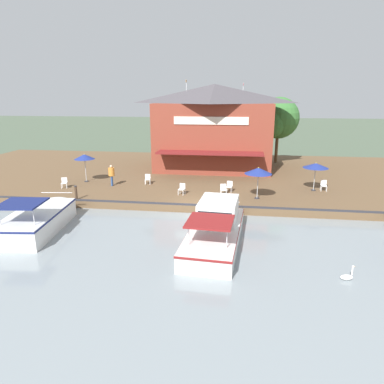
{
  "coord_description": "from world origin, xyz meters",
  "views": [
    {
      "loc": [
        22.1,
        2.41,
        7.86
      ],
      "look_at": [
        -1.0,
        -0.71,
        1.3
      ],
      "focal_mm": 32.0,
      "sensor_mm": 36.0,
      "label": 1
    }
  ],
  "objects_px": {
    "patio_umbrella_near_quay_edge": "(84,157)",
    "tree_upstream_bank": "(209,117)",
    "motorboat_nearest_quay": "(42,217)",
    "cafe_chair_beside_entrance": "(229,186)",
    "mooring_post": "(76,193)",
    "motorboat_outer_channel": "(217,225)",
    "cafe_chair_facing_river": "(64,182)",
    "waterfront_restaurant": "(214,126)",
    "cafe_chair_far_corner_seat": "(182,188)",
    "swan": "(347,277)",
    "person_at_quay_edge": "(111,173)",
    "cafe_chair_mid_patio": "(148,179)",
    "cafe_chair_back_row_seat": "(223,189)",
    "cafe_chair_under_first_umbrella": "(324,185)",
    "tree_behind_restaurant": "(277,119)",
    "patio_umbrella_mid_patio_left": "(258,171)",
    "patio_umbrella_back_row": "(316,166)"
  },
  "relations": [
    {
      "from": "patio_umbrella_near_quay_edge",
      "to": "tree_upstream_bank",
      "type": "relative_size",
      "value": 0.33
    },
    {
      "from": "motorboat_nearest_quay",
      "to": "tree_upstream_bank",
      "type": "relative_size",
      "value": 0.95
    },
    {
      "from": "cafe_chair_beside_entrance",
      "to": "tree_upstream_bank",
      "type": "xyz_separation_m",
      "value": [
        -11.3,
        -2.69,
        4.59
      ]
    },
    {
      "from": "mooring_post",
      "to": "motorboat_outer_channel",
      "type": "bearing_deg",
      "value": 67.46
    },
    {
      "from": "patio_umbrella_near_quay_edge",
      "to": "motorboat_nearest_quay",
      "type": "xyz_separation_m",
      "value": [
        9.4,
        1.35,
        -2.07
      ]
    },
    {
      "from": "patio_umbrella_near_quay_edge",
      "to": "cafe_chair_facing_river",
      "type": "distance_m",
      "value": 2.97
    },
    {
      "from": "waterfront_restaurant",
      "to": "cafe_chair_far_corner_seat",
      "type": "bearing_deg",
      "value": -8.52
    },
    {
      "from": "swan",
      "to": "mooring_post",
      "type": "bearing_deg",
      "value": -116.65
    },
    {
      "from": "cafe_chair_far_corner_seat",
      "to": "person_at_quay_edge",
      "type": "bearing_deg",
      "value": -106.39
    },
    {
      "from": "cafe_chair_mid_patio",
      "to": "swan",
      "type": "bearing_deg",
      "value": 43.02
    },
    {
      "from": "cafe_chair_back_row_seat",
      "to": "cafe_chair_mid_patio",
      "type": "height_order",
      "value": "same"
    },
    {
      "from": "cafe_chair_under_first_umbrella",
      "to": "tree_behind_restaurant",
      "type": "relative_size",
      "value": 0.12
    },
    {
      "from": "cafe_chair_far_corner_seat",
      "to": "motorboat_outer_channel",
      "type": "height_order",
      "value": "motorboat_outer_channel"
    },
    {
      "from": "motorboat_outer_channel",
      "to": "tree_behind_restaurant",
      "type": "bearing_deg",
      "value": 166.2
    },
    {
      "from": "cafe_chair_mid_patio",
      "to": "tree_upstream_bank",
      "type": "xyz_separation_m",
      "value": [
        -9.75,
        4.29,
        4.59
      ]
    },
    {
      "from": "person_at_quay_edge",
      "to": "mooring_post",
      "type": "bearing_deg",
      "value": -15.55
    },
    {
      "from": "person_at_quay_edge",
      "to": "tree_behind_restaurant",
      "type": "distance_m",
      "value": 19.39
    },
    {
      "from": "cafe_chair_beside_entrance",
      "to": "cafe_chair_under_first_umbrella",
      "type": "height_order",
      "value": "same"
    },
    {
      "from": "cafe_chair_facing_river",
      "to": "motorboat_nearest_quay",
      "type": "xyz_separation_m",
      "value": [
        7.14,
        2.2,
        -0.35
      ]
    },
    {
      "from": "cafe_chair_beside_entrance",
      "to": "tree_behind_restaurant",
      "type": "distance_m",
      "value": 14.45
    },
    {
      "from": "cafe_chair_facing_river",
      "to": "tree_upstream_bank",
      "type": "relative_size",
      "value": 0.11
    },
    {
      "from": "waterfront_restaurant",
      "to": "tree_behind_restaurant",
      "type": "relative_size",
      "value": 1.65
    },
    {
      "from": "person_at_quay_edge",
      "to": "motorboat_outer_channel",
      "type": "height_order",
      "value": "person_at_quay_edge"
    },
    {
      "from": "cafe_chair_back_row_seat",
      "to": "swan",
      "type": "bearing_deg",
      "value": 28.61
    },
    {
      "from": "motorboat_outer_channel",
      "to": "tree_upstream_bank",
      "type": "distance_m",
      "value": 19.95
    },
    {
      "from": "waterfront_restaurant",
      "to": "cafe_chair_far_corner_seat",
      "type": "xyz_separation_m",
      "value": [
        10.65,
        -1.6,
        -3.8
      ]
    },
    {
      "from": "cafe_chair_under_first_umbrella",
      "to": "cafe_chair_back_row_seat",
      "type": "relative_size",
      "value": 1.0
    },
    {
      "from": "swan",
      "to": "tree_upstream_bank",
      "type": "relative_size",
      "value": 0.09
    },
    {
      "from": "cafe_chair_facing_river",
      "to": "cafe_chair_beside_entrance",
      "type": "relative_size",
      "value": 1.0
    },
    {
      "from": "cafe_chair_facing_river",
      "to": "cafe_chair_beside_entrance",
      "type": "distance_m",
      "value": 13.42
    },
    {
      "from": "waterfront_restaurant",
      "to": "motorboat_outer_channel",
      "type": "xyz_separation_m",
      "value": [
        17.35,
        1.51,
        -4.05
      ]
    },
    {
      "from": "patio_umbrella_mid_patio_left",
      "to": "cafe_chair_under_first_umbrella",
      "type": "distance_m",
      "value": 6.25
    },
    {
      "from": "cafe_chair_beside_entrance",
      "to": "cafe_chair_back_row_seat",
      "type": "relative_size",
      "value": 1.0
    },
    {
      "from": "cafe_chair_back_row_seat",
      "to": "tree_upstream_bank",
      "type": "bearing_deg",
      "value": -169.52
    },
    {
      "from": "patio_umbrella_back_row",
      "to": "cafe_chair_beside_entrance",
      "type": "height_order",
      "value": "patio_umbrella_back_row"
    },
    {
      "from": "cafe_chair_far_corner_seat",
      "to": "motorboat_outer_channel",
      "type": "bearing_deg",
      "value": 24.93
    },
    {
      "from": "patio_umbrella_mid_patio_left",
      "to": "cafe_chair_beside_entrance",
      "type": "relative_size",
      "value": 2.76
    },
    {
      "from": "waterfront_restaurant",
      "to": "mooring_post",
      "type": "distance_m",
      "value": 16.23
    },
    {
      "from": "tree_upstream_bank",
      "to": "cafe_chair_beside_entrance",
      "type": "bearing_deg",
      "value": 13.39
    },
    {
      "from": "person_at_quay_edge",
      "to": "tree_upstream_bank",
      "type": "bearing_deg",
      "value": 146.41
    },
    {
      "from": "patio_umbrella_back_row",
      "to": "swan",
      "type": "distance_m",
      "value": 13.38
    },
    {
      "from": "swan",
      "to": "cafe_chair_under_first_umbrella",
      "type": "bearing_deg",
      "value": 171.81
    },
    {
      "from": "cafe_chair_mid_patio",
      "to": "mooring_post",
      "type": "distance_m",
      "value": 6.48
    },
    {
      "from": "waterfront_restaurant",
      "to": "swan",
      "type": "bearing_deg",
      "value": 19.37
    },
    {
      "from": "patio_umbrella_near_quay_edge",
      "to": "cafe_chair_back_row_seat",
      "type": "relative_size",
      "value": 2.9
    },
    {
      "from": "motorboat_outer_channel",
      "to": "tree_behind_restaurant",
      "type": "xyz_separation_m",
      "value": [
        -20.88,
        5.13,
        4.59
      ]
    },
    {
      "from": "patio_umbrella_mid_patio_left",
      "to": "tree_behind_restaurant",
      "type": "bearing_deg",
      "value": 169.83
    },
    {
      "from": "motorboat_outer_channel",
      "to": "tree_upstream_bank",
      "type": "xyz_separation_m",
      "value": [
        -19.22,
        -2.24,
        4.85
      ]
    },
    {
      "from": "waterfront_restaurant",
      "to": "motorboat_nearest_quay",
      "type": "xyz_separation_m",
      "value": [
        17.16,
        -9.23,
        -4.14
      ]
    },
    {
      "from": "waterfront_restaurant",
      "to": "cafe_chair_beside_entrance",
      "type": "distance_m",
      "value": 10.35
    }
  ]
}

